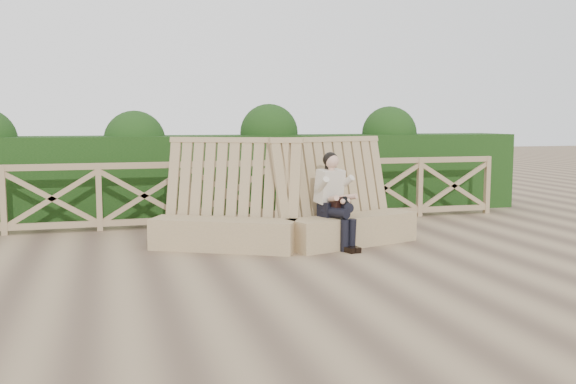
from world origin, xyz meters
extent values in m
plane|color=brown|center=(0.00, 0.00, 0.00)|extent=(60.00, 60.00, 0.00)
cube|color=#8D7550|center=(-0.49, 1.45, 0.21)|extent=(2.01, 1.37, 0.43)
cube|color=#8D7550|center=(-0.36, 1.69, 0.79)|extent=(1.98, 1.31, 1.55)
cube|color=#8D7550|center=(1.36, 1.29, 0.21)|extent=(2.06, 1.08, 0.43)
cube|color=#8D7550|center=(1.28, 1.55, 0.79)|extent=(2.05, 1.02, 1.55)
cube|color=black|center=(1.04, 1.29, 0.53)|extent=(0.40, 0.34, 0.21)
cube|color=beige|center=(1.03, 1.33, 0.85)|extent=(0.45, 0.38, 0.50)
sphere|color=tan|center=(1.04, 1.29, 1.21)|extent=(0.25, 0.25, 0.20)
sphere|color=black|center=(1.03, 1.32, 1.23)|extent=(0.28, 0.28, 0.22)
cylinder|color=black|center=(1.03, 1.07, 0.51)|extent=(0.28, 0.46, 0.14)
cylinder|color=black|center=(1.16, 1.14, 0.58)|extent=(0.28, 0.46, 0.16)
cylinder|color=black|center=(1.08, 0.87, 0.21)|extent=(0.14, 0.14, 0.43)
cylinder|color=black|center=(1.20, 0.89, 0.21)|extent=(0.14, 0.14, 0.43)
cube|color=black|center=(1.11, 0.79, 0.04)|extent=(0.15, 0.24, 0.08)
cube|color=black|center=(1.21, 0.80, 0.04)|extent=(0.15, 0.24, 0.08)
cube|color=black|center=(1.11, 1.13, 0.63)|extent=(0.28, 0.22, 0.17)
cube|color=black|center=(1.15, 0.98, 0.68)|extent=(0.09, 0.10, 0.11)
cube|color=#997B59|center=(0.00, 3.50, 1.05)|extent=(10.10, 0.07, 0.10)
cube|color=#997B59|center=(0.00, 3.50, 0.12)|extent=(10.10, 0.07, 0.10)
cube|color=black|center=(0.00, 4.70, 0.75)|extent=(12.00, 1.20, 1.50)
camera|label=1|loc=(-2.03, -7.20, 1.80)|focal=40.00mm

